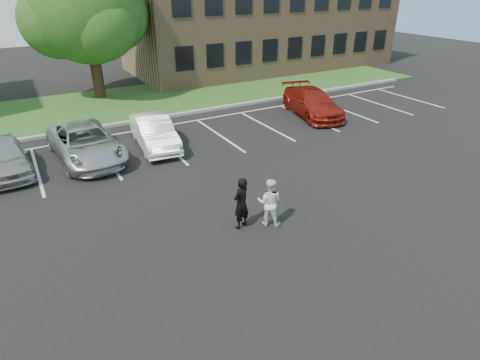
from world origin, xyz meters
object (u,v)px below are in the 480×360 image
office_building (261,16)px  car_red_compact (312,103)px  car_silver_west (5,157)px  tree (88,10)px  man_black_suit (241,203)px  car_silver_minivan (86,143)px  man_white_shirt (269,202)px  car_white_sedan (154,132)px

office_building → car_red_compact: 15.00m
car_silver_west → car_red_compact: bearing=-4.9°
office_building → tree: tree is taller
car_silver_west → tree: bearing=54.4°
man_black_suit → car_silver_minivan: bearing=-89.5°
man_black_suit → man_white_shirt: (0.85, -0.30, -0.06)m
office_building → car_silver_minivan: 22.53m
man_black_suit → car_silver_minivan: 8.56m
man_black_suit → car_silver_west: bearing=-73.4°
tree → car_silver_west: 12.32m
man_white_shirt → car_silver_minivan: 9.18m
office_building → man_white_shirt: 26.06m
man_white_shirt → car_silver_west: size_ratio=0.39×
office_building → car_silver_minivan: (-17.52, -13.75, -3.43)m
tree → man_black_suit: 18.41m
car_silver_west → car_red_compact: size_ratio=0.81×
man_black_suit → car_white_sedan: size_ratio=0.40×
man_white_shirt → car_silver_minivan: bearing=-23.2°
man_black_suit → car_silver_west: size_ratio=0.42×
car_silver_west → car_white_sedan: 6.09m
man_white_shirt → car_silver_minivan: size_ratio=0.31×
office_building → man_black_suit: bearing=-123.5°
man_white_shirt → car_silver_minivan: man_white_shirt is taller
man_black_suit → car_silver_minivan: (-3.15, 7.96, -0.13)m
car_silver_minivan → car_red_compact: size_ratio=1.04×
office_building → car_white_sedan: bearing=-136.3°
car_silver_west → car_white_sedan: car_white_sedan is taller
office_building → car_silver_west: (-20.58, -13.66, -3.46)m
office_building → car_silver_west: bearing=-146.4°
man_white_shirt → tree: bearing=-45.1°
car_silver_west → car_red_compact: 15.47m
tree → man_black_suit: (0.37, -17.85, -4.49)m
office_building → car_white_sedan: (-14.49, -13.87, -3.45)m
man_white_shirt → car_white_sedan: man_white_shirt is taller
man_black_suit → man_white_shirt: 0.90m
car_red_compact → tree: bearing=147.3°
tree → car_silver_west: tree is taller
tree → man_white_shirt: 18.76m
man_black_suit → office_building: bearing=-144.5°
car_red_compact → man_white_shirt: bearing=-122.4°
car_silver_minivan → car_white_sedan: car_silver_minivan is taller
car_white_sedan → tree: bearing=96.8°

